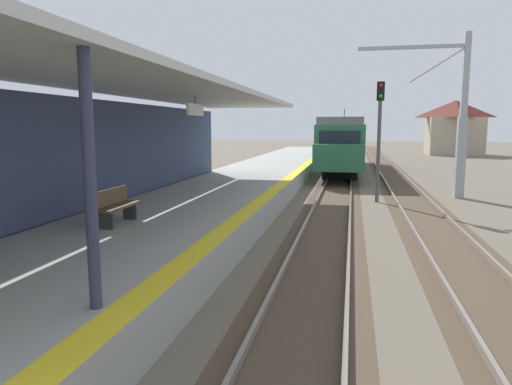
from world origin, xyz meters
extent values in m
cube|color=#999993|center=(-2.50, 16.00, 0.45)|extent=(5.00, 80.00, 0.90)
cube|color=yellow|center=(-0.25, 16.00, 0.90)|extent=(0.50, 80.00, 0.01)
cube|color=#4C4C4C|center=(-5.00, 11.53, 0.45)|extent=(0.50, 24.00, 0.90)
cube|color=#384266|center=(-5.00, 11.53, 2.50)|extent=(0.40, 24.00, 3.20)
cube|color=silver|center=(-2.60, 11.53, 4.35)|extent=(4.40, 24.00, 0.16)
cylinder|color=#2D334C|center=(-0.65, 4.93, 2.14)|extent=(0.16, 0.16, 4.27)
cube|color=white|center=(-2.20, 13.53, 3.82)|extent=(0.08, 1.40, 0.36)
cylinder|color=#333333|center=(-2.20, 13.53, 4.14)|extent=(0.03, 0.03, 0.27)
cube|color=#4C3D2D|center=(1.90, 20.00, 0.00)|extent=(2.34, 120.00, 0.01)
cube|color=slate|center=(1.18, 20.00, 0.08)|extent=(0.08, 120.00, 0.15)
cube|color=slate|center=(2.62, 20.00, 0.08)|extent=(0.08, 120.00, 0.15)
cube|color=#4C3D2D|center=(5.30, 20.00, 0.00)|extent=(2.34, 120.00, 0.01)
cube|color=slate|center=(4.58, 20.00, 0.08)|extent=(0.08, 120.00, 0.15)
cube|color=slate|center=(6.02, 20.00, 0.08)|extent=(0.08, 120.00, 0.15)
cube|color=#286647|center=(1.90, 35.45, 2.07)|extent=(2.90, 18.00, 2.70)
cube|color=slate|center=(1.90, 35.45, 3.64)|extent=(2.67, 18.00, 0.44)
cube|color=black|center=(1.90, 26.43, 2.48)|extent=(2.32, 0.06, 1.21)
cube|color=#286647|center=(1.90, 25.65, 1.60)|extent=(2.78, 1.60, 1.49)
cube|color=black|center=(3.36, 35.45, 2.48)|extent=(0.04, 15.84, 0.86)
cylinder|color=#333333|center=(1.90, 39.05, 4.31)|extent=(0.06, 0.06, 0.90)
cube|color=black|center=(1.90, 29.60, 0.36)|extent=(2.17, 2.20, 0.72)
cube|color=black|center=(1.90, 41.30, 0.36)|extent=(2.17, 2.20, 0.72)
cylinder|color=#4C4C4C|center=(3.75, 20.41, 2.20)|extent=(0.16, 0.16, 4.40)
cube|color=black|center=(3.75, 20.41, 4.80)|extent=(0.32, 0.24, 0.80)
sphere|color=red|center=(3.75, 20.27, 5.02)|extent=(0.16, 0.16, 0.16)
sphere|color=green|center=(3.75, 20.27, 4.58)|extent=(0.16, 0.16, 0.16)
cube|color=#9EA3A8|center=(7.55, 22.45, 1.88)|extent=(0.40, 0.40, 3.75)
cube|color=#9EA3A8|center=(7.55, 22.45, 5.62)|extent=(0.28, 0.28, 3.75)
cube|color=#9EA3A8|center=(5.15, 22.45, 6.90)|extent=(4.80, 0.16, 0.16)
cylinder|color=#9EA3A8|center=(6.35, 22.45, 6.10)|extent=(2.47, 0.07, 1.60)
cube|color=brown|center=(-2.99, 9.92, 1.34)|extent=(0.44, 1.60, 0.06)
cube|color=brown|center=(-3.19, 9.92, 1.58)|extent=(0.06, 1.60, 0.40)
cube|color=#333333|center=(-2.99, 9.32, 1.12)|extent=(0.36, 0.08, 0.44)
cube|color=#333333|center=(-2.99, 10.52, 1.12)|extent=(0.36, 0.08, 0.44)
cube|color=tan|center=(14.41, 58.45, 2.20)|extent=(6.00, 4.80, 4.40)
pyramid|color=maroon|center=(14.41, 58.45, 5.40)|extent=(6.60, 5.28, 2.00)
camera|label=1|loc=(2.63, -0.39, 3.29)|focal=32.43mm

